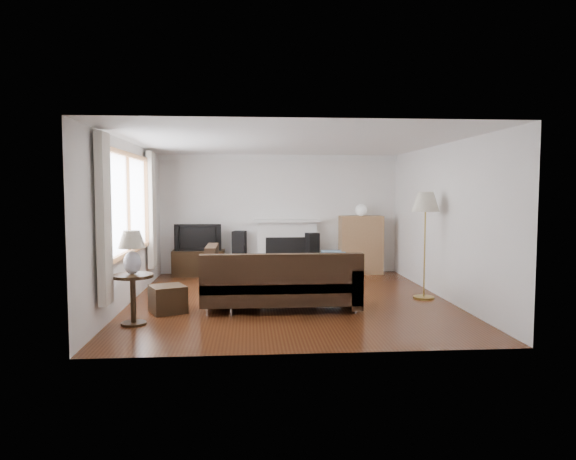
{
  "coord_description": "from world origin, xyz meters",
  "views": [
    {
      "loc": [
        -0.63,
        -8.1,
        1.74
      ],
      "look_at": [
        0.0,
        0.3,
        1.1
      ],
      "focal_mm": 32.0,
      "sensor_mm": 36.0,
      "label": 1
    }
  ],
  "objects": [
    {
      "name": "television",
      "position": [
        -1.68,
        2.48,
        0.8
      ],
      "size": [
        0.94,
        0.12,
        0.54
      ],
      "primitive_type": "imported",
      "color": "black",
      "rests_on": "tv_stand"
    },
    {
      "name": "floor_lamp",
      "position": [
        2.19,
        -0.06,
        0.87
      ],
      "size": [
        0.57,
        0.57,
        1.73
      ],
      "primitive_type": "cube",
      "rotation": [
        0.0,
        0.0,
        -0.33
      ],
      "color": "#AB8B3B",
      "rests_on": "ground"
    },
    {
      "name": "curtain_near",
      "position": [
        -2.4,
        -1.72,
        1.4
      ],
      "size": [
        0.1,
        0.35,
        2.1
      ],
      "primitive_type": "cube",
      "color": "beige",
      "rests_on": "room"
    },
    {
      "name": "table_lamp",
      "position": [
        -2.15,
        -1.38,
        0.94
      ],
      "size": [
        0.35,
        0.35,
        0.56
      ],
      "primitive_type": "cube",
      "color": "silver",
      "rests_on": "side_table"
    },
    {
      "name": "fireplace",
      "position": [
        0.15,
        2.64,
        0.57
      ],
      "size": [
        1.4,
        0.26,
        1.15
      ],
      "primitive_type": "cube",
      "color": "white",
      "rests_on": "room"
    },
    {
      "name": "room",
      "position": [
        0.0,
        0.0,
        1.25
      ],
      "size": [
        5.1,
        5.6,
        2.54
      ],
      "color": "#4F2511",
      "rests_on": "ground"
    },
    {
      "name": "curtain_far",
      "position": [
        -2.4,
        1.32,
        1.4
      ],
      "size": [
        0.1,
        0.35,
        2.1
      ],
      "primitive_type": "cube",
      "color": "beige",
      "rests_on": "room"
    },
    {
      "name": "window",
      "position": [
        -2.45,
        -0.2,
        1.55
      ],
      "size": [
        0.12,
        2.74,
        1.54
      ],
      "primitive_type": "cube",
      "color": "brown",
      "rests_on": "room"
    },
    {
      "name": "globe_lamp",
      "position": [
        1.7,
        2.51,
        1.34
      ],
      "size": [
        0.24,
        0.24,
        0.24
      ],
      "primitive_type": "sphere",
      "color": "white",
      "rests_on": "bookshelf"
    },
    {
      "name": "speaker_right",
      "position": [
        0.66,
        2.54,
        0.43
      ],
      "size": [
        0.33,
        0.36,
        0.87
      ],
      "primitive_type": "cube",
      "rotation": [
        0.0,
        0.0,
        0.36
      ],
      "color": "black",
      "rests_on": "ground"
    },
    {
      "name": "sectional_sofa",
      "position": [
        -0.18,
        -0.64,
        0.4
      ],
      "size": [
        2.49,
        1.82,
        0.81
      ],
      "primitive_type": "cube",
      "color": "black",
      "rests_on": "ground"
    },
    {
      "name": "tv_stand",
      "position": [
        -1.68,
        2.48,
        0.26
      ],
      "size": [
        1.06,
        0.48,
        0.53
      ],
      "primitive_type": "cube",
      "color": "black",
      "rests_on": "ground"
    },
    {
      "name": "coffee_table",
      "position": [
        0.11,
        0.82,
        0.23
      ],
      "size": [
        1.21,
        0.74,
        0.45
      ],
      "primitive_type": "cube",
      "rotation": [
        0.0,
        0.0,
        0.1
      ],
      "color": "#A56F4F",
      "rests_on": "ground"
    },
    {
      "name": "side_table",
      "position": [
        -2.15,
        -1.38,
        0.33
      ],
      "size": [
        0.53,
        0.53,
        0.66
      ],
      "primitive_type": "cube",
      "color": "black",
      "rests_on": "ground"
    },
    {
      "name": "bookshelf",
      "position": [
        1.7,
        2.51,
        0.61
      ],
      "size": [
        0.89,
        0.42,
        1.22
      ],
      "primitive_type": "cube",
      "color": "#9E7249",
      "rests_on": "ground"
    },
    {
      "name": "footstool",
      "position": [
        -1.81,
        -0.73,
        0.19
      ],
      "size": [
        0.61,
        0.61,
        0.39
      ],
      "primitive_type": "cube",
      "rotation": [
        0.0,
        0.0,
        0.43
      ],
      "color": "black",
      "rests_on": "ground"
    },
    {
      "name": "speaker_left",
      "position": [
        -0.85,
        2.55,
        0.46
      ],
      "size": [
        0.31,
        0.35,
        0.91
      ],
      "primitive_type": "cube",
      "rotation": [
        0.0,
        0.0,
        -0.2
      ],
      "color": "black",
      "rests_on": "ground"
    }
  ]
}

